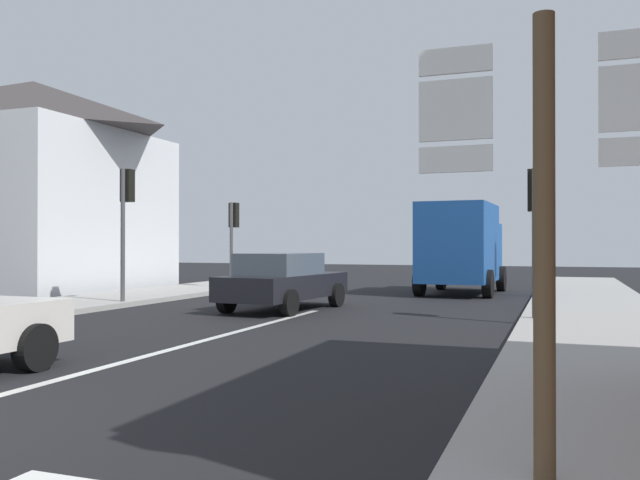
# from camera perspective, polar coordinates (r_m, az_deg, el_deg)

# --- Properties ---
(ground_plane) EXTENTS (80.00, 80.00, 0.00)m
(ground_plane) POSITION_cam_1_polar(r_m,az_deg,el_deg) (15.12, -3.09, -6.82)
(ground_plane) COLOR black
(sidewalk_right) EXTENTS (3.13, 44.00, 0.14)m
(sidewalk_right) POSITION_cam_1_polar(r_m,az_deg,el_deg) (11.95, 23.61, -8.16)
(sidewalk_right) COLOR #9E9B96
(sidewalk_right) RESTS_ON ground
(lane_centre_stripe) EXTENTS (0.16, 12.00, 0.01)m
(lane_centre_stripe) POSITION_cam_1_polar(r_m,az_deg,el_deg) (11.58, -10.99, -8.76)
(lane_centre_stripe) COLOR silver
(lane_centre_stripe) RESTS_ON ground
(clapboard_house_left) EXTENTS (8.15, 9.19, 7.82)m
(clapboard_house_left) POSITION_cam_1_polar(r_m,az_deg,el_deg) (27.17, -23.39, 4.42)
(clapboard_house_left) COLOR silver
(clapboard_house_left) RESTS_ON ground
(sedan_far) EXTENTS (2.29, 4.35, 1.47)m
(sedan_far) POSITION_cam_1_polar(r_m,az_deg,el_deg) (17.16, -3.20, -3.50)
(sedan_far) COLOR black
(sedan_far) RESTS_ON ground
(delivery_truck) EXTENTS (2.64, 5.08, 3.05)m
(delivery_truck) POSITION_cam_1_polar(r_m,az_deg,el_deg) (23.18, 12.04, -0.48)
(delivery_truck) COLOR #19478C
(delivery_truck) RESTS_ON ground
(route_sign_post) EXTENTS (1.66, 0.14, 3.20)m
(route_sign_post) POSITION_cam_1_polar(r_m,az_deg,el_deg) (4.57, 18.70, 2.36)
(route_sign_post) COLOR brown
(route_sign_post) RESTS_ON ground
(traffic_light_near_left) EXTENTS (0.30, 0.49, 3.77)m
(traffic_light_near_left) POSITION_cam_1_polar(r_m,az_deg,el_deg) (19.04, -16.32, 2.93)
(traffic_light_near_left) COLOR #47474C
(traffic_light_near_left) RESTS_ON ground
(traffic_light_near_right) EXTENTS (0.30, 0.49, 3.30)m
(traffic_light_near_right) POSITION_cam_1_polar(r_m,az_deg,el_deg) (14.89, 17.99, 2.53)
(traffic_light_near_right) COLOR #47474C
(traffic_light_near_right) RESTS_ON ground
(traffic_light_far_left) EXTENTS (0.30, 0.49, 3.22)m
(traffic_light_far_left) POSITION_cam_1_polar(r_m,az_deg,el_deg) (24.41, -7.46, 1.23)
(traffic_light_far_left) COLOR #47474C
(traffic_light_far_left) RESTS_ON ground
(traffic_light_far_right) EXTENTS (0.30, 0.49, 3.25)m
(traffic_light_far_right) POSITION_cam_1_polar(r_m,az_deg,el_deg) (22.71, 18.70, 1.42)
(traffic_light_far_right) COLOR #47474C
(traffic_light_far_right) RESTS_ON ground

